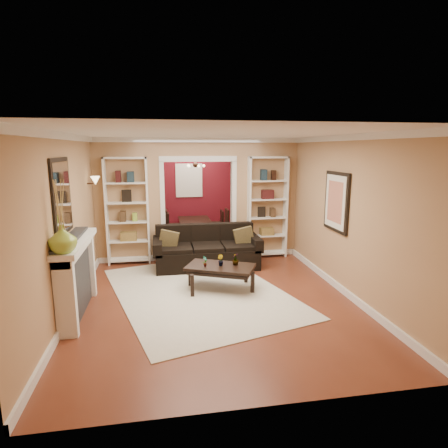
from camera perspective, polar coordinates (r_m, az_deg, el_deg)
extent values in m
plane|color=brown|center=(7.58, -2.83, -7.63)|extent=(8.00, 8.00, 0.00)
plane|color=white|center=(7.16, -3.04, 13.24)|extent=(8.00, 8.00, 0.00)
plane|color=tan|center=(11.20, -5.37, 5.64)|extent=(8.00, 0.00, 8.00)
plane|color=tan|center=(3.41, 5.12, -7.84)|extent=(8.00, 0.00, 8.00)
plane|color=tan|center=(7.34, -20.67, 1.89)|extent=(0.00, 8.00, 8.00)
plane|color=tan|center=(7.83, 13.66, 2.87)|extent=(0.00, 8.00, 8.00)
cube|color=tan|center=(8.43, -3.90, 3.76)|extent=(4.50, 0.15, 2.70)
cube|color=maroon|center=(11.17, -5.35, 5.47)|extent=(4.44, 0.04, 2.64)
cube|color=#8CA5CC|center=(11.11, -5.36, 6.63)|extent=(0.78, 0.03, 0.98)
cube|color=beige|center=(6.70, -3.86, -10.20)|extent=(3.60, 4.34, 0.01)
cube|color=black|center=(7.89, -2.62, -3.55)|extent=(2.23, 0.96, 0.87)
cube|color=brown|center=(7.77, -8.40, -2.53)|extent=(0.39, 0.18, 0.38)
cube|color=brown|center=(7.95, 3.04, -2.02)|extent=(0.40, 0.12, 0.40)
cube|color=black|center=(6.71, -0.55, -8.17)|extent=(1.32, 1.06, 0.44)
imported|color=#336626|center=(6.58, -2.91, -5.72)|extent=(0.11, 0.12, 0.18)
imported|color=#336626|center=(6.61, -0.55, -5.56)|extent=(0.13, 0.14, 0.20)
imported|color=#336626|center=(6.66, 1.77, -5.40)|extent=(0.16, 0.16, 0.21)
cube|color=white|center=(8.28, -14.50, 1.88)|extent=(0.90, 0.30, 2.30)
cube|color=white|center=(8.59, 6.59, 2.50)|extent=(0.90, 0.30, 2.30)
cube|color=white|center=(6.05, -21.29, -7.60)|extent=(0.32, 1.70, 1.16)
imported|color=#8FB33A|center=(5.19, -23.39, -2.10)|extent=(0.36, 0.36, 0.37)
cube|color=silver|center=(5.82, -23.51, 3.85)|extent=(0.03, 0.95, 1.10)
cube|color=#FFE0A5|center=(7.80, -19.44, 6.06)|extent=(0.18, 0.18, 0.22)
cube|color=black|center=(6.89, 16.69, 3.26)|extent=(0.04, 0.85, 1.05)
imported|color=black|center=(10.26, -4.23, -0.97)|extent=(1.55, 0.86, 0.54)
cube|color=black|center=(9.89, -7.25, -0.36)|extent=(0.55, 0.55, 0.93)
cube|color=black|center=(10.00, -0.94, -0.18)|extent=(0.53, 0.53, 0.92)
cube|color=black|center=(10.50, -7.38, -0.17)|extent=(0.43, 0.43, 0.75)
cube|color=black|center=(10.59, -1.43, 0.09)|extent=(0.40, 0.40, 0.77)
cube|color=#311F16|center=(9.86, -4.85, 8.77)|extent=(0.50, 0.50, 0.30)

